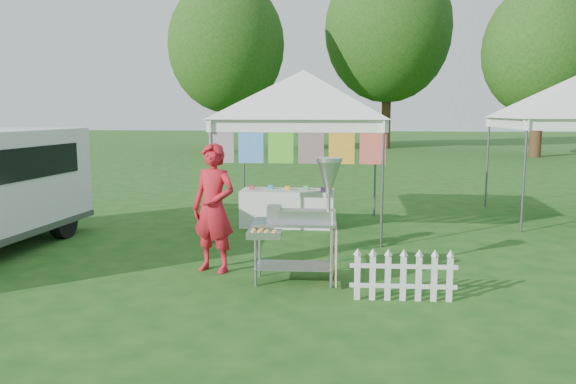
# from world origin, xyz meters

# --- Properties ---
(ground) EXTENTS (120.00, 120.00, 0.00)m
(ground) POSITION_xyz_m (0.00, 0.00, 0.00)
(ground) COLOR #174A15
(ground) RESTS_ON ground
(canopy_main) EXTENTS (4.24, 4.24, 3.45)m
(canopy_main) POSITION_xyz_m (0.00, 3.49, 2.99)
(canopy_main) COLOR #59595E
(canopy_main) RESTS_ON ground
(tree_left) EXTENTS (6.40, 6.40, 9.53)m
(tree_left) POSITION_xyz_m (-6.00, 24.00, 5.83)
(tree_left) COLOR #3D2316
(tree_left) RESTS_ON ground
(tree_mid) EXTENTS (7.60, 7.60, 11.52)m
(tree_mid) POSITION_xyz_m (3.00, 28.00, 7.14)
(tree_mid) COLOR #3D2316
(tree_mid) RESTS_ON ground
(tree_right) EXTENTS (5.60, 5.60, 8.42)m
(tree_right) POSITION_xyz_m (10.00, 22.00, 5.18)
(tree_right) COLOR #3D2316
(tree_right) RESTS_ON ground
(donut_cart) EXTENTS (1.18, 0.85, 1.64)m
(donut_cart) POSITION_xyz_m (0.36, 0.02, 0.97)
(donut_cart) COLOR gray
(donut_cart) RESTS_ON ground
(vendor) EXTENTS (0.76, 0.62, 1.80)m
(vendor) POSITION_xyz_m (-0.98, 0.41, 0.90)
(vendor) COLOR red
(vendor) RESTS_ON ground
(picket_fence) EXTENTS (1.26, 0.07, 0.56)m
(picket_fence) POSITION_xyz_m (1.54, -0.58, 0.29)
(picket_fence) COLOR silver
(picket_fence) RESTS_ON ground
(display_table) EXTENTS (1.80, 0.70, 0.72)m
(display_table) POSITION_xyz_m (-0.32, 3.64, 0.36)
(display_table) COLOR white
(display_table) RESTS_ON ground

